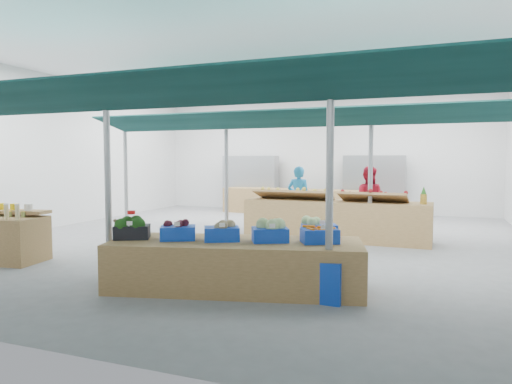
% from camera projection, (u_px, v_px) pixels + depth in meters
% --- Properties ---
extents(floor, '(13.00, 13.00, 0.00)m').
position_uv_depth(floor, '(257.00, 240.00, 10.62)').
color(floor, slate).
rests_on(floor, ground).
extents(hall, '(13.00, 13.00, 13.00)m').
position_uv_depth(hall, '(276.00, 130.00, 11.78)').
color(hall, silver).
rests_on(hall, ground).
extents(pole_grid, '(10.00, 4.60, 3.00)m').
position_uv_depth(pole_grid, '(262.00, 163.00, 8.60)').
color(pole_grid, gray).
rests_on(pole_grid, floor).
extents(awnings, '(9.50, 7.08, 0.30)m').
position_uv_depth(awnings, '(262.00, 111.00, 8.53)').
color(awnings, black).
rests_on(awnings, pole_grid).
extents(back_shelving_left, '(2.00, 0.50, 2.00)m').
position_uv_depth(back_shelving_left, '(251.00, 183.00, 17.03)').
color(back_shelving_left, '#B23F33').
rests_on(back_shelving_left, floor).
extents(back_shelving_right, '(2.00, 0.50, 2.00)m').
position_uv_depth(back_shelving_right, '(374.00, 186.00, 15.45)').
color(back_shelving_right, '#B23F33').
rests_on(back_shelving_right, floor).
extents(veg_counter, '(3.80, 2.02, 0.70)m').
position_uv_depth(veg_counter, '(235.00, 265.00, 6.60)').
color(veg_counter, brown).
rests_on(veg_counter, floor).
extents(fruit_counter, '(4.30, 1.13, 0.92)m').
position_uv_depth(fruit_counter, '(336.00, 220.00, 10.71)').
color(fruit_counter, brown).
rests_on(fruit_counter, floor).
extents(far_counter, '(4.92, 1.42, 0.87)m').
position_uv_depth(far_counter, '(290.00, 202.00, 15.77)').
color(far_counter, brown).
rests_on(far_counter, floor).
extents(crate_stack, '(0.47, 0.35, 0.55)m').
position_uv_depth(crate_stack, '(326.00, 281.00, 6.00)').
color(crate_stack, '#103CB8').
rests_on(crate_stack, floor).
extents(vendor_left, '(0.63, 0.43, 1.71)m').
position_uv_depth(vendor_left, '(299.00, 198.00, 12.13)').
color(vendor_left, '#1D7CBE').
rests_on(vendor_left, floor).
extents(vendor_right, '(0.85, 0.67, 1.71)m').
position_uv_depth(vendor_right, '(368.00, 200.00, 11.50)').
color(vendor_right, '#B4162C').
rests_on(vendor_right, floor).
extents(crate_broccoli, '(0.60, 0.54, 0.35)m').
position_uv_depth(crate_broccoli, '(132.00, 228.00, 6.76)').
color(crate_broccoli, black).
rests_on(crate_broccoli, veg_counter).
extents(crate_beets, '(0.60, 0.54, 0.29)m').
position_uv_depth(crate_beets, '(178.00, 231.00, 6.68)').
color(crate_beets, '#103CB8').
rests_on(crate_beets, veg_counter).
extents(crate_celeriac, '(0.60, 0.54, 0.31)m').
position_uv_depth(crate_celeriac, '(222.00, 231.00, 6.59)').
color(crate_celeriac, '#103CB8').
rests_on(crate_celeriac, veg_counter).
extents(crate_cabbage, '(0.60, 0.54, 0.35)m').
position_uv_depth(crate_cabbage, '(270.00, 231.00, 6.51)').
color(crate_cabbage, '#103CB8').
rests_on(crate_cabbage, veg_counter).
extents(crate_carrots, '(0.60, 0.54, 0.29)m').
position_uv_depth(crate_carrots, '(320.00, 235.00, 6.42)').
color(crate_carrots, '#103CB8').
rests_on(crate_carrots, veg_counter).
extents(sparrow, '(0.12, 0.09, 0.11)m').
position_uv_depth(sparrow, '(118.00, 223.00, 6.65)').
color(sparrow, brown).
rests_on(sparrow, crate_broccoli).
extents(pole_ribbon, '(0.12, 0.12, 0.28)m').
position_uv_depth(pole_ribbon, '(131.00, 214.00, 6.69)').
color(pole_ribbon, red).
rests_on(pole_ribbon, pole_grid).
extents(apple_heap_yellow, '(1.94, 0.80, 0.27)m').
position_uv_depth(apple_heap_yellow, '(293.00, 193.00, 10.96)').
color(apple_heap_yellow, '#997247').
rests_on(apple_heap_yellow, fruit_counter).
extents(apple_heap_red, '(1.54, 0.78, 0.27)m').
position_uv_depth(apple_heap_red, '(373.00, 195.00, 10.25)').
color(apple_heap_red, '#997247').
rests_on(apple_heap_red, fruit_counter).
extents(pineapple, '(0.14, 0.14, 0.39)m').
position_uv_depth(pineapple, '(424.00, 196.00, 9.85)').
color(pineapple, '#8C6019').
rests_on(pineapple, fruit_counter).
extents(crate_extra, '(0.60, 0.52, 0.32)m').
position_uv_depth(crate_extra, '(319.00, 228.00, 6.87)').
color(crate_extra, '#103CB8').
rests_on(crate_extra, veg_counter).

